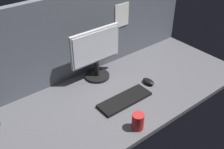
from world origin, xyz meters
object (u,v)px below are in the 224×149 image
at_px(monitor, 96,52).
at_px(keyboard, 125,100).
at_px(mouse, 148,82).
at_px(mug_red_plastic, 138,121).

bearing_deg(monitor, keyboard, -93.96).
bearing_deg(monitor, mouse, -52.01).
relative_size(monitor, mug_red_plastic, 3.94).
bearing_deg(mouse, keyboard, -171.40).
bearing_deg(mouse, monitor, 126.84).
height_order(mouse, mug_red_plastic, mug_red_plastic).
height_order(monitor, keyboard, monitor).
relative_size(monitor, keyboard, 1.06).
xyz_separation_m(monitor, keyboard, (-0.02, -0.35, -0.20)).
distance_m(mouse, mug_red_plastic, 0.45).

